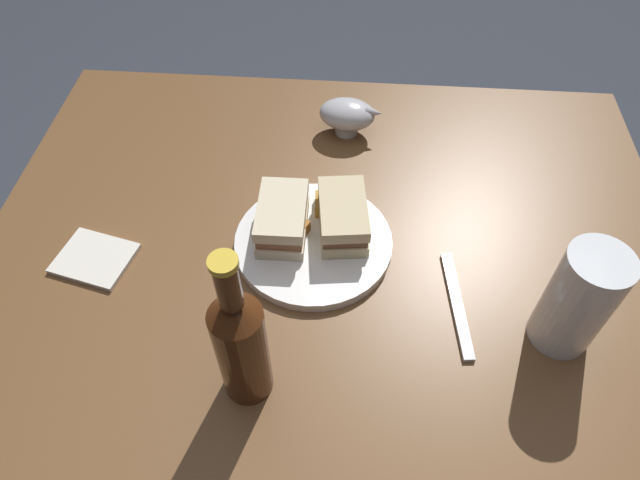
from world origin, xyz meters
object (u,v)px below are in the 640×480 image
plate (313,243)px  pint_glass (575,305)px  cider_bottle (241,344)px  sandwich_half_left (343,217)px  fork (457,304)px  napkin (95,258)px  gravy_boat (348,114)px  sandwich_half_right (282,218)px

plate → pint_glass: (0.35, -0.13, 0.06)m
pint_glass → cider_bottle: (-0.41, -0.11, 0.03)m
sandwich_half_left → cider_bottle: (-0.11, -0.26, 0.06)m
cider_bottle → sandwich_half_left: bearing=67.6°
pint_glass → fork: pint_glass is taller
cider_bottle → napkin: 0.34m
plate → fork: bearing=-23.6°
plate → sandwich_half_left: bearing=30.5°
gravy_boat → cider_bottle: 0.53m
gravy_boat → cider_bottle: cider_bottle is taller
sandwich_half_left → fork: 0.21m
sandwich_half_right → fork: size_ratio=0.66×
sandwich_half_right → gravy_boat: size_ratio=1.00×
sandwich_half_right → pint_glass: 0.42m
plate → sandwich_half_left: (0.04, 0.03, 0.04)m
sandwich_half_left → fork: size_ratio=0.71×
sandwich_half_left → sandwich_half_right: (-0.09, -0.01, 0.00)m
pint_glass → gravy_boat: bearing=127.2°
sandwich_half_right → napkin: size_ratio=1.08×
gravy_boat → napkin: (-0.37, -0.33, -0.04)m
pint_glass → gravy_boat: 0.51m
plate → sandwich_half_left: sandwich_half_left is taller
pint_glass → napkin: pint_glass is taller
sandwich_half_left → gravy_boat: sandwich_half_left is taller
plate → pint_glass: 0.38m
plate → pint_glass: size_ratio=1.45×
sandwich_half_right → pint_glass: bearing=-19.8°
gravy_boat → cider_bottle: (-0.10, -0.51, 0.06)m
gravy_boat → napkin: size_ratio=1.08×
fork → plate: bearing=60.1°
gravy_boat → sandwich_half_right: bearing=-108.4°
plate → sandwich_half_right: 0.06m
sandwich_half_left → cider_bottle: bearing=-112.4°
cider_bottle → gravy_boat: bearing=78.6°
sandwich_half_right → fork: 0.29m
plate → gravy_boat: gravy_boat is taller
plate → sandwich_half_right: (-0.05, 0.01, 0.04)m
sandwich_half_left → gravy_boat: size_ratio=1.08×
sandwich_half_right → pint_glass: pint_glass is taller
sandwich_half_left → fork: sandwich_half_left is taller
sandwich_half_left → napkin: sandwich_half_left is taller
plate → napkin: plate is taller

